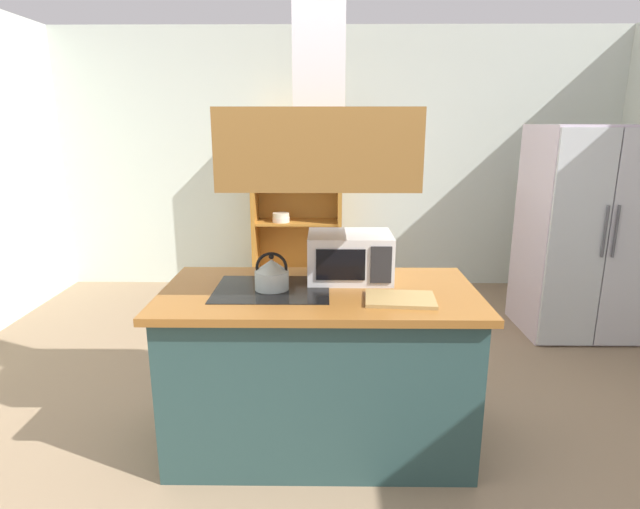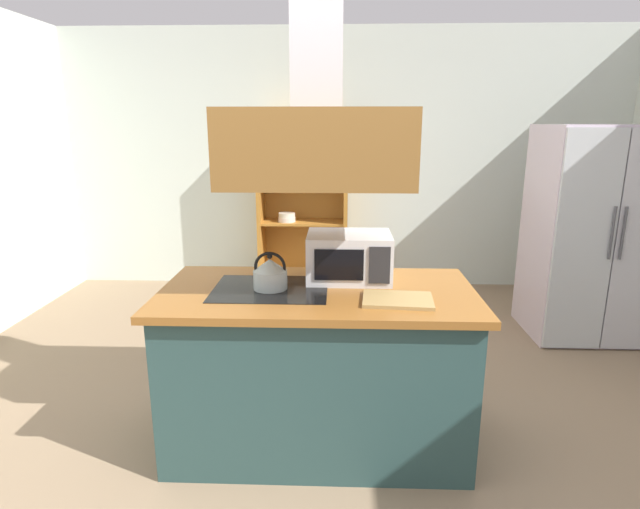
{
  "view_description": "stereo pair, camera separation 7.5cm",
  "coord_description": "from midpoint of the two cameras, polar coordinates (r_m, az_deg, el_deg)",
  "views": [
    {
      "loc": [
        -0.12,
        -2.56,
        1.75
      ],
      "look_at": [
        -0.16,
        0.34,
        1.0
      ],
      "focal_mm": 28.73,
      "sensor_mm": 36.0,
      "label": 1
    },
    {
      "loc": [
        -0.05,
        -2.56,
        1.75
      ],
      "look_at": [
        -0.16,
        0.34,
        1.0
      ],
      "focal_mm": 28.73,
      "sensor_mm": 36.0,
      "label": 2
    }
  ],
  "objects": [
    {
      "name": "kettle",
      "position": [
        2.69,
        -4.78,
        -2.14
      ],
      "size": [
        0.18,
        0.18,
        0.2
      ],
      "color": "#AEBCBA",
      "rests_on": "kitchen_island"
    },
    {
      "name": "wall_back",
      "position": [
        5.58,
        3.06,
        10.36
      ],
      "size": [
        6.0,
        0.12,
        2.7
      ],
      "primitive_type": "cube",
      "color": "silver",
      "rests_on": "ground"
    },
    {
      "name": "ground_plane",
      "position": [
        3.1,
        3.56,
        -19.87
      ],
      "size": [
        7.8,
        7.8,
        0.0
      ],
      "primitive_type": "plane",
      "color": "#856E54"
    },
    {
      "name": "microwave",
      "position": [
        2.84,
        4.01,
        -0.25
      ],
      "size": [
        0.46,
        0.35,
        0.26
      ],
      "color": "silver",
      "rests_on": "kitchen_island"
    },
    {
      "name": "range_hood",
      "position": [
        2.56,
        0.57,
        14.46
      ],
      "size": [
        0.9,
        0.7,
        1.24
      ],
      "color": "brown"
    },
    {
      "name": "kitchen_island",
      "position": [
        2.87,
        0.5,
        -12.43
      ],
      "size": [
        1.66,
        0.85,
        0.9
      ],
      "color": "#294645",
      "rests_on": "ground"
    },
    {
      "name": "dish_cabinet",
      "position": [
        5.44,
        -1.49,
        4.56
      ],
      "size": [
        0.93,
        0.4,
        1.83
      ],
      "color": "#AA6D27",
      "rests_on": "ground"
    },
    {
      "name": "refrigerator",
      "position": [
        4.77,
        28.37,
        2.07
      ],
      "size": [
        0.9,
        0.77,
        1.74
      ],
      "color": "#C0B0C0",
      "rests_on": "ground"
    },
    {
      "name": "cutting_board",
      "position": [
        2.55,
        9.49,
        -5.0
      ],
      "size": [
        0.36,
        0.27,
        0.02
      ],
      "primitive_type": "cube",
      "rotation": [
        0.0,
        0.0,
        -0.08
      ],
      "color": "#A6874F",
      "rests_on": "kitchen_island"
    }
  ]
}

